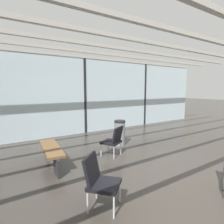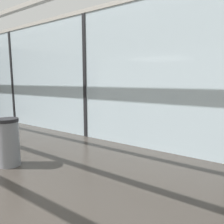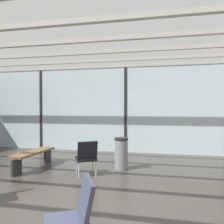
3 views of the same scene
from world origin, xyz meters
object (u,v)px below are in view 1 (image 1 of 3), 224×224
parked_airplane (66,88)px  lounge_chair_0 (99,178)px  waiting_bench (51,151)px  lounge_chair_4 (114,139)px  trash_bin (120,133)px

parked_airplane → lounge_chair_0: (-3.30, -11.20, -1.49)m
parked_airplane → waiting_bench: bearing=-111.1°
lounge_chair_0 → lounge_chair_4: same height
lounge_chair_4 → trash_bin: size_ratio=1.01×
parked_airplane → trash_bin: (-1.09, -8.67, -1.55)m
lounge_chair_0 → lounge_chair_4: 2.30m
lounge_chair_4 → trash_bin: (0.74, 0.75, -0.06)m
parked_airplane → lounge_chair_4: bearing=-101.0°
parked_airplane → trash_bin: bearing=-97.2°
lounge_chair_0 → trash_bin: 3.35m
lounge_chair_0 → waiting_bench: (-0.21, 2.12, -0.13)m
lounge_chair_0 → parked_airplane: bearing=31.0°
waiting_bench → trash_bin: 2.44m
waiting_bench → parked_airplane: bearing=-15.7°
waiting_bench → lounge_chair_0: bearing=-169.0°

